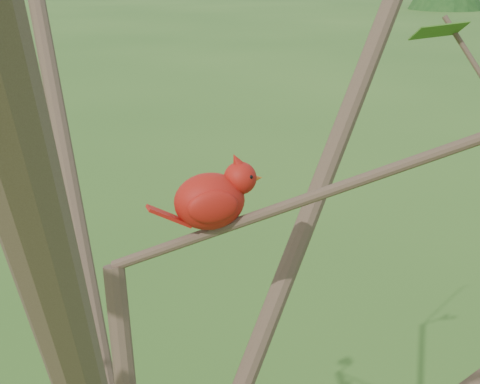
{
  "coord_description": "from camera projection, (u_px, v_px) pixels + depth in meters",
  "views": [
    {
      "loc": [
        0.2,
        -0.99,
        2.44
      ],
      "look_at": [
        0.16,
        0.1,
        2.08
      ],
      "focal_mm": 55.0,
      "sensor_mm": 36.0,
      "label": 1
    }
  ],
  "objects": [
    {
      "name": "crabapple_tree",
      "position": [
        142.0,
        191.0,
        1.02
      ],
      "size": [
        2.35,
        2.05,
        2.95
      ],
      "color": "#473326",
      "rests_on": "ground"
    },
    {
      "name": "cardinal",
      "position": [
        213.0,
        198.0,
        1.14
      ],
      "size": [
        0.18,
        0.12,
        0.13
      ],
      "rotation": [
        0.0,
        0.0,
        0.36
      ],
      "color": "#9D160D",
      "rests_on": "ground"
    }
  ]
}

